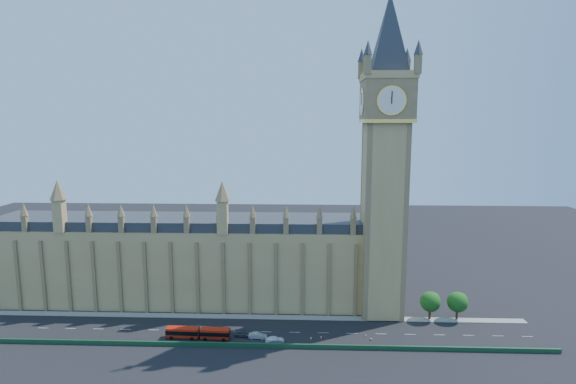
{
  "coord_description": "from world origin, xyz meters",
  "views": [
    {
      "loc": [
        14.55,
        -118.1,
        57.9
      ],
      "look_at": [
        9.72,
        10.0,
        38.22
      ],
      "focal_mm": 28.0,
      "sensor_mm": 36.0,
      "label": 1
    }
  ],
  "objects_px": {
    "red_bus": "(198,333)",
    "car_grey": "(244,334)",
    "car_white": "(275,339)",
    "car_silver": "(258,336)"
  },
  "relations": [
    {
      "from": "car_white",
      "to": "red_bus",
      "type": "bearing_deg",
      "value": 79.86
    },
    {
      "from": "red_bus",
      "to": "car_white",
      "type": "xyz_separation_m",
      "value": [
        20.97,
        -1.18,
        -0.82
      ]
    },
    {
      "from": "red_bus",
      "to": "car_grey",
      "type": "xyz_separation_m",
      "value": [
        12.18,
        1.55,
        -0.73
      ]
    },
    {
      "from": "red_bus",
      "to": "car_silver",
      "type": "height_order",
      "value": "red_bus"
    },
    {
      "from": "car_silver",
      "to": "red_bus",
      "type": "bearing_deg",
      "value": 97.07
    },
    {
      "from": "red_bus",
      "to": "car_grey",
      "type": "height_order",
      "value": "red_bus"
    },
    {
      "from": "red_bus",
      "to": "car_grey",
      "type": "relative_size",
      "value": 3.61
    },
    {
      "from": "car_grey",
      "to": "red_bus",
      "type": "bearing_deg",
      "value": 104.64
    },
    {
      "from": "car_white",
      "to": "car_silver",
      "type": "bearing_deg",
      "value": 62.67
    },
    {
      "from": "red_bus",
      "to": "car_grey",
      "type": "bearing_deg",
      "value": 9.36
    }
  ]
}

